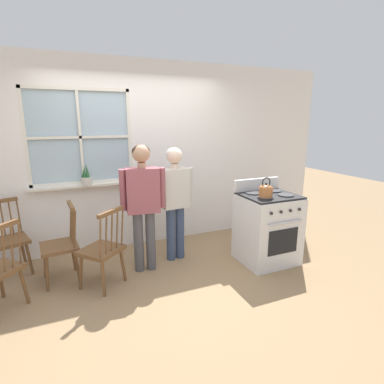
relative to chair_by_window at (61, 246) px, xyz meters
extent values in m
plane|color=#937551|center=(1.11, -0.64, -0.43)|extent=(16.00, 16.00, 0.00)
cube|color=white|center=(2.67, 0.76, 0.92)|extent=(3.27, 0.06, 2.70)
cube|color=white|center=(0.35, 0.76, 0.07)|extent=(1.36, 0.06, 1.00)
cube|color=white|center=(0.35, 0.76, 2.06)|extent=(1.36, 0.06, 0.42)
cube|color=silver|center=(0.35, 0.68, 0.55)|extent=(1.42, 0.10, 0.03)
cube|color=#9EB7C6|center=(0.35, 0.77, 1.21)|extent=(1.30, 0.01, 1.22)
cube|color=silver|center=(0.35, 0.74, 1.21)|extent=(0.04, 0.02, 1.28)
cube|color=silver|center=(0.35, 0.74, 1.21)|extent=(1.36, 0.02, 0.04)
cube|color=silver|center=(-0.31, 0.74, 1.21)|extent=(0.04, 0.03, 1.28)
cube|color=silver|center=(1.01, 0.74, 1.21)|extent=(0.04, 0.03, 1.28)
cube|color=silver|center=(0.35, 0.74, 1.83)|extent=(1.36, 0.03, 0.04)
cube|color=silver|center=(0.35, 0.74, 0.59)|extent=(1.36, 0.03, 0.04)
cube|color=brown|center=(-0.02, 0.00, 0.00)|extent=(0.44, 0.46, 0.04)
cylinder|color=brown|center=(-0.20, 0.15, -0.23)|extent=(0.07, 0.06, 0.41)
cylinder|color=brown|center=(-0.16, -0.19, -0.23)|extent=(0.06, 0.07, 0.41)
cylinder|color=brown|center=(0.12, 0.18, -0.23)|extent=(0.06, 0.07, 0.41)
cylinder|color=brown|center=(0.15, -0.16, -0.23)|extent=(0.07, 0.06, 0.41)
cylinder|color=brown|center=(0.13, 0.19, 0.23)|extent=(0.07, 0.02, 0.46)
cylinder|color=brown|center=(0.14, 0.10, 0.23)|extent=(0.07, 0.02, 0.46)
cylinder|color=brown|center=(0.15, 0.01, 0.23)|extent=(0.07, 0.02, 0.46)
cylinder|color=brown|center=(0.16, -0.07, 0.23)|extent=(0.07, 0.02, 0.46)
cylinder|color=brown|center=(0.17, -0.16, 0.23)|extent=(0.07, 0.02, 0.46)
cube|color=brown|center=(0.15, 0.01, 0.47)|extent=(0.08, 0.38, 0.04)
cylinder|color=brown|center=(-0.61, -0.16, -0.23)|extent=(0.05, 0.09, 0.41)
cylinder|color=brown|center=(-0.37, -0.37, -0.23)|extent=(0.09, 0.05, 0.41)
cylinder|color=brown|center=(-0.36, -0.37, 0.23)|extent=(0.06, 0.06, 0.46)
cylinder|color=brown|center=(-0.42, -0.44, 0.23)|extent=(0.06, 0.06, 0.46)
cylinder|color=brown|center=(-0.47, -0.50, 0.23)|extent=(0.06, 0.06, 0.46)
cube|color=brown|center=(-0.47, -0.50, 0.47)|extent=(0.28, 0.31, 0.04)
cube|color=brown|center=(-0.59, 0.40, 0.00)|extent=(0.52, 0.51, 0.04)
cylinder|color=brown|center=(-0.38, 0.30, -0.23)|extent=(0.08, 0.06, 0.41)
cylinder|color=brown|center=(-0.48, 0.61, -0.23)|extent=(0.06, 0.08, 0.41)
cylinder|color=brown|center=(-0.64, 0.56, 0.23)|extent=(0.04, 0.07, 0.46)
cylinder|color=brown|center=(-0.56, 0.59, 0.23)|extent=(0.04, 0.07, 0.46)
cylinder|color=brown|center=(-0.47, 0.62, 0.23)|extent=(0.04, 0.07, 0.46)
cube|color=brown|center=(-0.64, 0.56, 0.47)|extent=(0.37, 0.16, 0.04)
cube|color=brown|center=(0.42, -0.30, 0.00)|extent=(0.58, 0.58, 0.04)
cylinder|color=brown|center=(0.44, -0.07, -0.23)|extent=(0.05, 0.09, 0.41)
cylinder|color=brown|center=(0.18, -0.30, -0.23)|extent=(0.09, 0.05, 0.41)
cylinder|color=brown|center=(0.65, -0.31, -0.23)|extent=(0.09, 0.05, 0.41)
cylinder|color=brown|center=(0.40, -0.53, -0.23)|extent=(0.05, 0.09, 0.41)
cylinder|color=brown|center=(0.66, -0.31, 0.23)|extent=(0.06, 0.06, 0.46)
cylinder|color=brown|center=(0.60, -0.37, 0.23)|extent=(0.06, 0.06, 0.46)
cylinder|color=brown|center=(0.53, -0.43, 0.23)|extent=(0.06, 0.06, 0.46)
cylinder|color=brown|center=(0.46, -0.49, 0.23)|extent=(0.06, 0.06, 0.46)
cylinder|color=brown|center=(0.40, -0.55, 0.23)|extent=(0.06, 0.06, 0.46)
cube|color=brown|center=(0.53, -0.43, 0.47)|extent=(0.31, 0.28, 0.04)
cylinder|color=#4C4C51|center=(0.89, -0.12, -0.05)|extent=(0.12, 0.12, 0.77)
cylinder|color=#4C4C51|center=(1.04, -0.14, -0.05)|extent=(0.12, 0.12, 0.77)
cube|color=#934C56|center=(0.96, -0.13, 0.61)|extent=(0.41, 0.25, 0.54)
cylinder|color=#934C56|center=(0.73, -0.13, 0.63)|extent=(0.09, 0.12, 0.50)
cylinder|color=#934C56|center=(1.19, -0.18, 0.63)|extent=(0.09, 0.12, 0.50)
cylinder|color=tan|center=(0.96, -0.13, 0.91)|extent=(0.10, 0.10, 0.07)
sphere|color=tan|center=(0.96, -0.13, 1.05)|extent=(0.21, 0.21, 0.21)
ellipsoid|color=#332319|center=(0.96, -0.12, 1.07)|extent=(0.21, 0.21, 0.17)
cylinder|color=#384766|center=(1.36, 0.02, -0.06)|extent=(0.12, 0.12, 0.74)
cylinder|color=#384766|center=(1.49, 0.03, -0.06)|extent=(0.12, 0.12, 0.74)
cube|color=beige|center=(1.43, 0.02, 0.57)|extent=(0.37, 0.24, 0.52)
cylinder|color=beige|center=(1.21, -0.02, 0.59)|extent=(0.09, 0.12, 0.48)
cylinder|color=beige|center=(1.64, 0.02, 0.59)|extent=(0.09, 0.12, 0.48)
cylinder|color=beige|center=(1.43, 0.02, 0.86)|extent=(0.10, 0.10, 0.06)
sphere|color=beige|center=(1.43, 0.02, 0.99)|extent=(0.21, 0.21, 0.21)
ellipsoid|color=silver|center=(1.43, 0.04, 1.01)|extent=(0.21, 0.21, 0.17)
cube|color=silver|center=(2.53, -0.52, 0.02)|extent=(0.71, 0.64, 0.90)
cube|color=black|center=(2.53, -0.52, 0.48)|extent=(0.69, 0.61, 0.02)
cylinder|color=#2D2D30|center=(2.37, -0.65, 0.50)|extent=(0.20, 0.20, 0.02)
cylinder|color=#2D2D30|center=(2.69, -0.65, 0.50)|extent=(0.20, 0.20, 0.02)
cylinder|color=#2D2D30|center=(2.37, -0.39, 0.50)|extent=(0.20, 0.20, 0.02)
cylinder|color=#2D2D30|center=(2.69, -0.39, 0.50)|extent=(0.20, 0.20, 0.02)
cube|color=silver|center=(2.53, -0.23, 0.57)|extent=(0.71, 0.06, 0.16)
cube|color=black|center=(2.53, -0.85, -0.04)|extent=(0.44, 0.01, 0.32)
cylinder|color=silver|center=(2.53, -0.87, 0.22)|extent=(0.49, 0.02, 0.02)
cylinder|color=#232326|center=(2.32, -0.85, 0.36)|extent=(0.04, 0.02, 0.04)
cylinder|color=#232326|center=(2.46, -0.85, 0.36)|extent=(0.04, 0.02, 0.04)
cylinder|color=#232326|center=(2.60, -0.85, 0.36)|extent=(0.04, 0.02, 0.04)
cylinder|color=#232326|center=(2.75, -0.85, 0.36)|extent=(0.04, 0.02, 0.04)
cylinder|color=#A86638|center=(2.37, -0.65, 0.57)|extent=(0.17, 0.17, 0.12)
ellipsoid|color=#A86638|center=(2.37, -0.65, 0.63)|extent=(0.16, 0.16, 0.07)
sphere|color=black|center=(2.37, -0.65, 0.67)|extent=(0.03, 0.03, 0.03)
cylinder|color=#A86638|center=(2.46, -0.65, 0.59)|extent=(0.08, 0.03, 0.07)
torus|color=black|center=(2.37, -0.65, 0.69)|extent=(0.12, 0.01, 0.12)
cylinder|color=beige|center=(0.38, 0.67, 0.62)|extent=(0.14, 0.14, 0.10)
cylinder|color=#33261C|center=(0.38, 0.67, 0.66)|extent=(0.13, 0.13, 0.01)
cone|color=#286033|center=(0.40, 0.68, 0.76)|extent=(0.06, 0.05, 0.19)
cone|color=#286033|center=(0.38, 0.70, 0.71)|extent=(0.04, 0.05, 0.08)
cone|color=#286033|center=(0.36, 0.68, 0.76)|extent=(0.09, 0.05, 0.19)
cone|color=#286033|center=(0.37, 0.66, 0.72)|extent=(0.04, 0.05, 0.11)
cone|color=#286033|center=(0.39, 0.66, 0.74)|extent=(0.06, 0.06, 0.14)
camera|label=1|loc=(0.14, -3.59, 1.43)|focal=28.00mm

